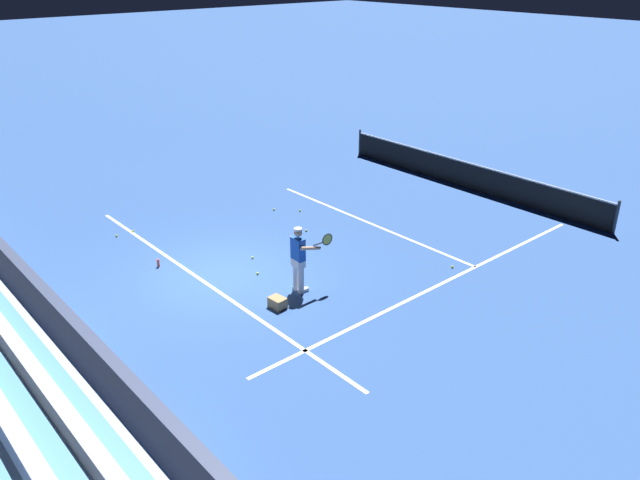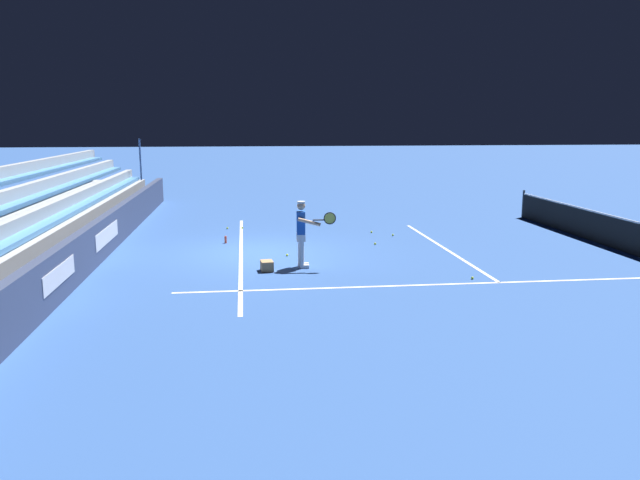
{
  "view_description": "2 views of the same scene",
  "coord_description": "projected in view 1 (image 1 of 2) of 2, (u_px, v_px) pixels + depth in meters",
  "views": [
    {
      "loc": [
        12.71,
        -7.55,
        7.67
      ],
      "look_at": [
        1.79,
        1.93,
        1.08
      ],
      "focal_mm": 35.0,
      "sensor_mm": 36.0,
      "label": 1
    },
    {
      "loc": [
        17.6,
        -0.37,
        3.69
      ],
      "look_at": [
        1.68,
        1.58,
        0.65
      ],
      "focal_mm": 35.0,
      "sensor_mm": 36.0,
      "label": 2
    }
  ],
  "objects": [
    {
      "name": "tennis_ball_near_player",
      "position": [
        452.0,
        267.0,
        16.81
      ],
      "size": [
        0.07,
        0.07,
        0.07
      ],
      "primitive_type": "sphere",
      "color": "#CCE533",
      "rests_on": "ground"
    },
    {
      "name": "court_sideline_white",
      "position": [
        440.0,
        284.0,
        15.98
      ],
      "size": [
        0.1,
        12.0,
        0.01
      ],
      "primitive_type": "cube",
      "color": "white",
      "rests_on": "ground"
    },
    {
      "name": "court_service_line_white",
      "position": [
        368.0,
        222.0,
        19.69
      ],
      "size": [
        8.22,
        0.1,
        0.01
      ],
      "primitive_type": "cube",
      "color": "white",
      "rests_on": "ground"
    },
    {
      "name": "ball_box_cardboard",
      "position": [
        277.0,
        303.0,
        14.88
      ],
      "size": [
        0.42,
        0.33,
        0.26
      ],
      "primitive_type": "cube",
      "rotation": [
        0.0,
        0.0,
        0.08
      ],
      "color": "#A87F51",
      "rests_on": "ground"
    },
    {
      "name": "tennis_ball_far_left",
      "position": [
        133.0,
        231.0,
        18.99
      ],
      "size": [
        0.07,
        0.07,
        0.07
      ],
      "primitive_type": "sphere",
      "color": "#CCE533",
      "rests_on": "ground"
    },
    {
      "name": "tennis_ball_far_right",
      "position": [
        274.0,
        209.0,
        20.62
      ],
      "size": [
        0.07,
        0.07,
        0.07
      ],
      "primitive_type": "sphere",
      "color": "#CCE533",
      "rests_on": "ground"
    },
    {
      "name": "court_baseline_white",
      "position": [
        204.0,
        281.0,
        16.12
      ],
      "size": [
        12.0,
        0.1,
        0.01
      ],
      "primitive_type": "cube",
      "color": "white",
      "rests_on": "ground"
    },
    {
      "name": "water_bottle",
      "position": [
        158.0,
        263.0,
        16.85
      ],
      "size": [
        0.07,
        0.07,
        0.22
      ],
      "primitive_type": "cylinder",
      "color": "#EA4C33",
      "rests_on": "ground"
    },
    {
      "name": "tennis_ball_midcourt",
      "position": [
        117.0,
        236.0,
        18.67
      ],
      "size": [
        0.07,
        0.07,
        0.07
      ],
      "primitive_type": "sphere",
      "color": "#CCE533",
      "rests_on": "ground"
    },
    {
      "name": "back_wall_sponsor_board",
      "position": [
        52.0,
        314.0,
        13.62
      ],
      "size": [
        24.91,
        0.25,
        1.1
      ],
      "color": "#384260",
      "rests_on": "ground"
    },
    {
      "name": "tennis_player",
      "position": [
        299.0,
        259.0,
        15.31
      ],
      "size": [
        0.6,
        0.98,
        1.71
      ],
      "color": "silver",
      "rests_on": "ground"
    },
    {
      "name": "tennis_net",
      "position": [
        466.0,
        175.0,
        22.46
      ],
      "size": [
        11.09,
        0.09,
        1.07
      ],
      "color": "#33383D",
      "rests_on": "ground"
    },
    {
      "name": "tennis_ball_toward_net",
      "position": [
        300.0,
        211.0,
        20.52
      ],
      "size": [
        0.07,
        0.07,
        0.07
      ],
      "primitive_type": "sphere",
      "color": "#CCE533",
      "rests_on": "ground"
    },
    {
      "name": "ground_plane",
      "position": [
        220.0,
        276.0,
        16.41
      ],
      "size": [
        160.0,
        160.0,
        0.0
      ],
      "primitive_type": "plane",
      "color": "#2D5193"
    },
    {
      "name": "tennis_ball_stray_back",
      "position": [
        306.0,
        231.0,
        19.03
      ],
      "size": [
        0.07,
        0.07,
        0.07
      ],
      "primitive_type": "sphere",
      "color": "#CCE533",
      "rests_on": "ground"
    },
    {
      "name": "tennis_ball_on_baseline",
      "position": [
        252.0,
        258.0,
        17.32
      ],
      "size": [
        0.07,
        0.07,
        0.07
      ],
      "primitive_type": "sphere",
      "color": "#CCE533",
      "rests_on": "ground"
    },
    {
      "name": "tennis_ball_by_box",
      "position": [
        258.0,
        273.0,
        16.46
      ],
      "size": [
        0.07,
        0.07,
        0.07
      ],
      "primitive_type": "sphere",
      "color": "#CCE533",
      "rests_on": "ground"
    }
  ]
}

